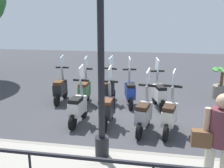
% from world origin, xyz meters
% --- Properties ---
extents(ground_plane, '(28.00, 28.00, 0.00)m').
position_xyz_m(ground_plane, '(0.00, 0.00, 0.00)').
color(ground_plane, '#38383D').
extents(lamp_post_near, '(0.26, 0.90, 4.15)m').
position_xyz_m(lamp_post_near, '(-2.40, 0.24, 1.98)').
color(lamp_post_near, black).
rests_on(lamp_post_near, promenade_walkway).
extents(pedestrian_with_bag, '(0.33, 0.65, 1.59)m').
position_xyz_m(pedestrian_with_bag, '(-3.16, -1.64, 1.08)').
color(pedestrian_with_bag, beige).
rests_on(pedestrian_with_bag, promenade_walkway).
extents(potted_palm, '(1.06, 0.66, 1.05)m').
position_xyz_m(potted_palm, '(2.31, -3.00, 0.45)').
color(potted_palm, slate).
rests_on(potted_palm, ground_plane).
extents(scooter_near_0, '(1.22, 0.50, 1.54)m').
position_xyz_m(scooter_near_0, '(-0.87, -1.10, 0.48)').
color(scooter_near_0, black).
rests_on(scooter_near_0, ground_plane).
extents(scooter_near_1, '(1.22, 0.48, 1.54)m').
position_xyz_m(scooter_near_1, '(-0.90, -0.48, 0.48)').
color(scooter_near_1, black).
rests_on(scooter_near_1, ground_plane).
extents(scooter_near_2, '(1.23, 0.44, 1.54)m').
position_xyz_m(scooter_near_2, '(-0.69, 0.46, 0.48)').
color(scooter_near_2, black).
rests_on(scooter_near_2, ground_plane).
extents(scooter_near_3, '(1.23, 0.44, 1.54)m').
position_xyz_m(scooter_near_3, '(-0.68, 1.25, 0.48)').
color(scooter_near_3, black).
rests_on(scooter_near_3, ground_plane).
extents(scooter_far_0, '(1.20, 0.54, 1.54)m').
position_xyz_m(scooter_far_0, '(0.88, -0.86, 0.48)').
color(scooter_far_0, black).
rests_on(scooter_far_0, ground_plane).
extents(scooter_far_1, '(1.22, 0.49, 1.54)m').
position_xyz_m(scooter_far_1, '(0.99, 0.05, 0.48)').
color(scooter_far_1, black).
rests_on(scooter_far_1, ground_plane).
extents(scooter_far_2, '(1.22, 0.51, 1.54)m').
position_xyz_m(scooter_far_2, '(1.02, 0.81, 0.48)').
color(scooter_far_2, black).
rests_on(scooter_far_2, ground_plane).
extents(scooter_far_3, '(1.23, 0.44, 1.54)m').
position_xyz_m(scooter_far_3, '(0.83, 1.51, 0.48)').
color(scooter_far_3, black).
rests_on(scooter_far_3, ground_plane).
extents(scooter_far_4, '(1.23, 0.44, 1.54)m').
position_xyz_m(scooter_far_4, '(0.92, 2.36, 0.48)').
color(scooter_far_4, black).
rests_on(scooter_far_4, ground_plane).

